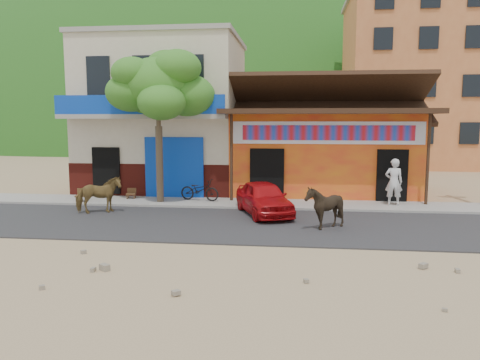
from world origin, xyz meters
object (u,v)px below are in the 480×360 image
Objects in this scene: pedestrian at (394,182)px; cafe_chair_right at (81,190)px; cow_dark at (324,207)px; cafe_chair_left at (131,189)px; cow_tan at (99,195)px; red_car at (264,198)px; scooter at (200,190)px; tree at (159,126)px.

cafe_chair_right is (-12.22, -0.66, -0.42)m from pedestrian.
cow_dark is 8.75m from cafe_chair_left.
cow_tan is 1.15× the size of cow_dark.
red_car is (-2.00, 1.99, -0.09)m from cow_dark.
cafe_chair_right is (-4.65, -0.77, 0.04)m from scooter.
pedestrian is (9.10, 0.28, -2.10)m from tree.
cow_tan is at bearing -59.91° from cafe_chair_right.
red_car reaches higher than cafe_chair_right.
cow_dark is 1.43× the size of cafe_chair_right.
cafe_chair_right is (-7.39, 1.32, -0.04)m from red_car.
cafe_chair_right is (-9.39, 3.30, -0.12)m from cow_dark.
red_car is at bearing 25.64° from pedestrian.
tree is at bearing -30.18° from cafe_chair_left.
cafe_chair_right is at bearing 111.49° from scooter.
red_car reaches higher than cafe_chair_left.
cow_dark is 0.39× the size of red_car.
cafe_chair_left is (-5.67, 2.23, -0.12)m from red_car.
tree is 4.43× the size of cow_dark.
scooter is 2.93m from cafe_chair_left.
cow_tan is (-1.62, -2.18, -2.42)m from tree.
cow_tan is at bearing 163.71° from red_car.
scooter is (3.15, 2.57, -0.15)m from cow_tan.
pedestrian is at bearing -78.79° from scooter.
cow_dark is 4.88m from pedestrian.
cow_dark is at bearing -65.82° from red_car.
cafe_chair_left is (-10.50, 0.25, -0.50)m from pedestrian.
scooter is 0.92× the size of pedestrian.
pedestrian reaches higher than scooter.
cow_tan is at bearing 16.31° from pedestrian.
scooter is at bearing -76.64° from cow_tan.
tree reaches higher than pedestrian.
scooter is at bearing -12.23° from cafe_chair_left.
cafe_chair_left is at bearing 2.03° from pedestrian.
red_car is 5.23m from pedestrian.
pedestrian reaches higher than cow_dark.
cow_dark reaches higher than cafe_chair_right.
cow_dark is at bearing -30.45° from tree.
red_car is 7.51m from cafe_chair_right.
cafe_chair_right is at bearing 6.48° from pedestrian.
red_car is 6.09m from cafe_chair_left.
tree is 3.00m from cafe_chair_left.
tree is at bearing -118.50° from cow_dark.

